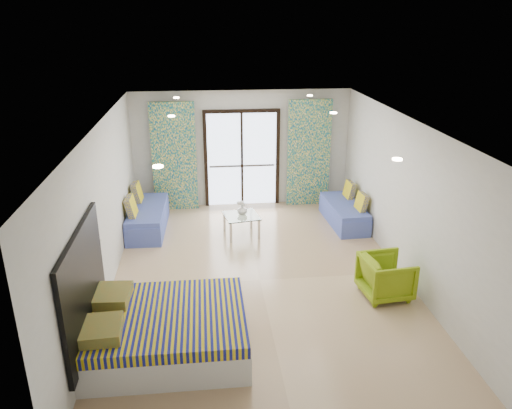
{
  "coord_description": "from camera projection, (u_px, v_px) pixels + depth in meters",
  "views": [
    {
      "loc": [
        -0.88,
        -7.49,
        4.28
      ],
      "look_at": [
        -0.0,
        0.64,
        1.15
      ],
      "focal_mm": 35.0,
      "sensor_mm": 36.0,
      "label": 1
    }
  ],
  "objects": [
    {
      "name": "bed",
      "position": [
        166.0,
        331.0,
        6.69
      ],
      "size": [
        2.1,
        1.72,
        0.73
      ],
      "color": "silver",
      "rests_on": "floor"
    },
    {
      "name": "daybed_left",
      "position": [
        147.0,
        217.0,
        10.5
      ],
      "size": [
        0.76,
        1.85,
        0.9
      ],
      "rotation": [
        0.0,
        0.0,
        -0.03
      ],
      "color": "#4858AD",
      "rests_on": "floor"
    },
    {
      "name": "balcony_rail",
      "position": [
        242.0,
        166.0,
        11.7
      ],
      "size": [
        1.52,
        0.03,
        0.04
      ],
      "primitive_type": "cube",
      "color": "#595451",
      "rests_on": "balcony_door"
    },
    {
      "name": "wall_left",
      "position": [
        103.0,
        213.0,
        7.84
      ],
      "size": [
        0.01,
        7.5,
        2.7
      ],
      "primitive_type": null,
      "color": "silver",
      "rests_on": "ground"
    },
    {
      "name": "switch_plate",
      "position": [
        101.0,
        244.0,
        7.48
      ],
      "size": [
        0.02,
        0.1,
        0.1
      ],
      "primitive_type": "cube",
      "color": "silver",
      "rests_on": "wall_left"
    },
    {
      "name": "daybed_right",
      "position": [
        345.0,
        212.0,
        10.82
      ],
      "size": [
        0.72,
        1.68,
        0.82
      ],
      "rotation": [
        0.0,
        0.0,
        0.05
      ],
      "color": "#4858AD",
      "rests_on": "floor"
    },
    {
      "name": "floor",
      "position": [
        260.0,
        280.0,
        8.57
      ],
      "size": [
        5.0,
        7.5,
        0.01
      ],
      "primitive_type": null,
      "color": "tan",
      "rests_on": "ground"
    },
    {
      "name": "coffee_table",
      "position": [
        241.0,
        217.0,
        10.19
      ],
      "size": [
        0.77,
        0.77,
        0.77
      ],
      "rotation": [
        0.0,
        0.0,
        0.17
      ],
      "color": "silver",
      "rests_on": "floor"
    },
    {
      "name": "curtain_left",
      "position": [
        174.0,
        157.0,
        11.29
      ],
      "size": [
        1.0,
        0.1,
        2.5
      ],
      "primitive_type": "cube",
      "color": "white",
      "rests_on": "floor"
    },
    {
      "name": "headboard",
      "position": [
        84.0,
        286.0,
        6.32
      ],
      "size": [
        0.06,
        2.1,
        1.5
      ],
      "primitive_type": "cube",
      "color": "black",
      "rests_on": "floor"
    },
    {
      "name": "balcony_door",
      "position": [
        242.0,
        153.0,
        11.58
      ],
      "size": [
        1.76,
        0.08,
        2.28
      ],
      "color": "black",
      "rests_on": "floor"
    },
    {
      "name": "armchair",
      "position": [
        386.0,
        275.0,
        7.98
      ],
      "size": [
        0.76,
        0.8,
        0.76
      ],
      "primitive_type": "imported",
      "rotation": [
        0.0,
        0.0,
        1.68
      ],
      "color": "#86A415",
      "rests_on": "floor"
    },
    {
      "name": "curtain_right",
      "position": [
        309.0,
        153.0,
        11.6
      ],
      "size": [
        1.0,
        0.1,
        2.5
      ],
      "primitive_type": "cube",
      "color": "white",
      "rests_on": "floor"
    },
    {
      "name": "downlight_a",
      "position": [
        158.0,
        166.0,
        5.62
      ],
      "size": [
        0.12,
        0.12,
        0.02
      ],
      "primitive_type": "cylinder",
      "color": "#FFE0B2",
      "rests_on": "ceiling"
    },
    {
      "name": "downlight_b",
      "position": [
        397.0,
        159.0,
        5.9
      ],
      "size": [
        0.12,
        0.12,
        0.02
      ],
      "primitive_type": "cylinder",
      "color": "#FFE0B2",
      "rests_on": "ceiling"
    },
    {
      "name": "wall_right",
      "position": [
        408.0,
        201.0,
        8.34
      ],
      "size": [
        0.01,
        7.5,
        2.7
      ],
      "primitive_type": null,
      "color": "silver",
      "rests_on": "ground"
    },
    {
      "name": "vase",
      "position": [
        242.0,
        210.0,
        10.17
      ],
      "size": [
        0.22,
        0.23,
        0.2
      ],
      "primitive_type": "imported",
      "rotation": [
        0.0,
        0.0,
        -0.08
      ],
      "color": "white",
      "rests_on": "coffee_table"
    },
    {
      "name": "downlight_c",
      "position": [
        171.0,
        116.0,
        8.41
      ],
      "size": [
        0.12,
        0.12,
        0.02
      ],
      "primitive_type": "cylinder",
      "color": "#FFE0B2",
      "rests_on": "ceiling"
    },
    {
      "name": "ceiling",
      "position": [
        261.0,
        125.0,
        7.61
      ],
      "size": [
        5.0,
        7.5,
        0.01
      ],
      "primitive_type": null,
      "color": "silver",
      "rests_on": "ground"
    },
    {
      "name": "downlight_d",
      "position": [
        334.0,
        113.0,
        8.69
      ],
      "size": [
        0.12,
        0.12,
        0.02
      ],
      "primitive_type": "cylinder",
      "color": "#FFE0B2",
      "rests_on": "ceiling"
    },
    {
      "name": "wall_front",
      "position": [
        307.0,
        352.0,
        4.61
      ],
      "size": [
        5.0,
        0.01,
        2.7
      ],
      "primitive_type": null,
      "color": "silver",
      "rests_on": "ground"
    },
    {
      "name": "wall_back",
      "position": [
        242.0,
        149.0,
        11.58
      ],
      "size": [
        5.0,
        0.01,
        2.7
      ],
      "primitive_type": null,
      "color": "silver",
      "rests_on": "ground"
    },
    {
      "name": "downlight_e",
      "position": [
        176.0,
        98.0,
        10.27
      ],
      "size": [
        0.12,
        0.12,
        0.02
      ],
      "primitive_type": "cylinder",
      "color": "#FFE0B2",
      "rests_on": "ceiling"
    },
    {
      "name": "downlight_f",
      "position": [
        310.0,
        95.0,
        10.55
      ],
      "size": [
        0.12,
        0.12,
        0.02
      ],
      "primitive_type": "cylinder",
      "color": "#FFE0B2",
      "rests_on": "ceiling"
    }
  ]
}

